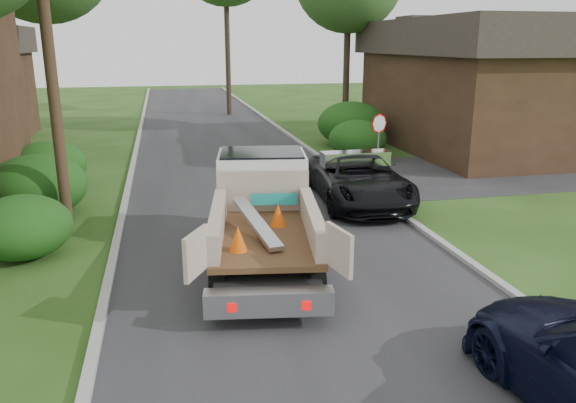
# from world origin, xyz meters

# --- Properties ---
(ground) EXTENTS (120.00, 120.00, 0.00)m
(ground) POSITION_xyz_m (0.00, 0.00, 0.00)
(ground) COLOR #244313
(ground) RESTS_ON ground
(road) EXTENTS (8.00, 90.00, 0.02)m
(road) POSITION_xyz_m (0.00, 10.00, 0.00)
(road) COLOR #28282B
(road) RESTS_ON ground
(side_street) EXTENTS (16.00, 7.00, 0.02)m
(side_street) POSITION_xyz_m (12.00, 9.00, 0.01)
(side_street) COLOR #28282B
(side_street) RESTS_ON ground
(curb_left) EXTENTS (0.20, 90.00, 0.12)m
(curb_left) POSITION_xyz_m (-4.10, 10.00, 0.06)
(curb_left) COLOR #9E9E99
(curb_left) RESTS_ON ground
(curb_right) EXTENTS (0.20, 90.00, 0.12)m
(curb_right) POSITION_xyz_m (4.10, 10.00, 0.06)
(curb_right) COLOR #9E9E99
(curb_right) RESTS_ON ground
(stop_sign) EXTENTS (0.71, 0.32, 2.48)m
(stop_sign) POSITION_xyz_m (5.20, 9.00, 1.78)
(stop_sign) COLOR slate
(stop_sign) RESTS_ON ground
(utility_pole) EXTENTS (2.42, 1.25, 10.00)m
(utility_pole) POSITION_xyz_m (-5.48, 4.98, 5.17)
(utility_pole) COLOR #382619
(utility_pole) RESTS_ON ground
(house_right) EXTENTS (9.72, 12.96, 6.20)m
(house_right) POSITION_xyz_m (13.00, 14.00, 3.16)
(house_right) COLOR #342115
(house_right) RESTS_ON ground
(hedge_left_a) EXTENTS (2.34, 2.34, 1.53)m
(hedge_left_a) POSITION_xyz_m (-6.20, 3.00, 0.77)
(hedge_left_a) COLOR #104612
(hedge_left_a) RESTS_ON ground
(hedge_left_b) EXTENTS (2.86, 2.86, 1.87)m
(hedge_left_b) POSITION_xyz_m (-6.50, 6.50, 0.94)
(hedge_left_b) COLOR #104612
(hedge_left_b) RESTS_ON ground
(hedge_left_c) EXTENTS (2.60, 2.60, 1.70)m
(hedge_left_c) POSITION_xyz_m (-6.80, 10.00, 0.85)
(hedge_left_c) COLOR #104612
(hedge_left_c) RESTS_ON ground
(hedge_right_a) EXTENTS (2.60, 2.60, 1.70)m
(hedge_right_a) POSITION_xyz_m (5.80, 13.00, 0.85)
(hedge_right_a) COLOR #104612
(hedge_right_a) RESTS_ON ground
(hedge_right_b) EXTENTS (3.38, 3.38, 2.21)m
(hedge_right_b) POSITION_xyz_m (6.50, 16.00, 1.10)
(hedge_right_b) COLOR #104612
(hedge_right_b) RESTS_ON ground
(flatbed_truck) EXTENTS (3.47, 6.50, 2.35)m
(flatbed_truck) POSITION_xyz_m (-0.50, 1.96, 1.28)
(flatbed_truck) COLOR black
(flatbed_truck) RESTS_ON ground
(black_pickup) EXTENTS (3.06, 5.86, 1.58)m
(black_pickup) POSITION_xyz_m (3.34, 5.88, 0.79)
(black_pickup) COLOR black
(black_pickup) RESTS_ON ground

